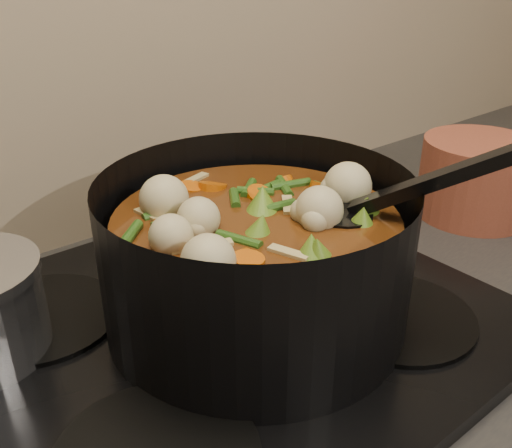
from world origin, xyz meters
TOP-DOWN VIEW (x-y plane):
  - stovetop at (0.00, 1.93)m, footprint 0.62×0.54m
  - stockpot at (0.04, 1.91)m, footprint 0.42×0.45m
  - terracotta_crock at (0.52, 1.93)m, footprint 0.22×0.22m

SIDE VIEW (x-z plane):
  - stovetop at x=0.00m, z-range 0.91..0.93m
  - terracotta_crock at x=0.52m, z-range 0.91..1.04m
  - stockpot at x=0.04m, z-range 0.88..1.13m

